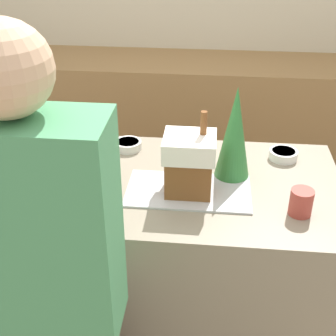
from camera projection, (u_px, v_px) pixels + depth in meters
name	position (u px, v px, depth m)	size (l,w,h in m)	color
ground_plane	(151.00, 336.00, 2.33)	(12.00, 12.00, 0.00)	gray
back_cabinet_block	(179.00, 117.00, 3.56)	(6.00, 0.60, 0.89)	#9E7547
kitchen_island	(149.00, 267.00, 2.10)	(1.56, 0.76, 0.92)	gray
baking_tray	(188.00, 191.00, 1.79)	(0.47, 0.26, 0.01)	silver
gingerbread_house	(189.00, 162.00, 1.73)	(0.19, 0.17, 0.32)	brown
decorative_tree	(235.00, 134.00, 1.80)	(0.14, 0.14, 0.38)	#33843D
candy_bowl_near_tray_right	(128.00, 145.00, 2.09)	(0.12, 0.12, 0.04)	silver
candy_bowl_behind_tray	(283.00, 154.00, 2.01)	(0.12, 0.12, 0.04)	white
candy_bowl_front_corner	(34.00, 148.00, 2.04)	(0.09, 0.09, 0.05)	white
candy_bowl_far_right	(26.00, 169.00, 1.89)	(0.12, 0.12, 0.05)	white
cookbook	(79.00, 155.00, 2.03)	(0.19, 0.12, 0.02)	#CCB78C
mug	(301.00, 202.00, 1.65)	(0.08, 0.08, 0.10)	#B24238
person	(47.00, 303.00, 1.37)	(0.44, 0.56, 1.69)	slate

